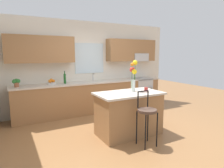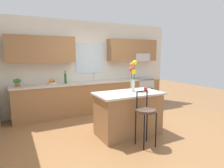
% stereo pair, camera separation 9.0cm
% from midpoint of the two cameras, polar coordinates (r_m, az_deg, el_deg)
% --- Properties ---
extents(ground_plane, '(14.00, 14.00, 0.00)m').
position_cam_midpoint_polar(ground_plane, '(4.54, 3.87, -13.53)').
color(ground_plane, olive).
extents(back_wall_assembly, '(5.60, 0.50, 2.70)m').
position_cam_midpoint_polar(back_wall_assembly, '(6.00, -5.65, 6.70)').
color(back_wall_assembly, silver).
rests_on(back_wall_assembly, ground).
extents(counter_run, '(4.56, 0.64, 0.92)m').
position_cam_midpoint_polar(counter_run, '(5.86, -4.76, -3.65)').
color(counter_run, '#996B42').
rests_on(counter_run, ground).
extents(sink_faucet, '(0.02, 0.13, 0.23)m').
position_cam_midpoint_polar(sink_faucet, '(5.91, -4.91, 2.31)').
color(sink_faucet, '#B7BABC').
rests_on(sink_faucet, counter_run).
extents(oven_range, '(0.60, 0.64, 0.92)m').
position_cam_midpoint_polar(oven_range, '(6.68, 9.07, -2.24)').
color(oven_range, '#B7BABC').
rests_on(oven_range, ground).
extents(kitchen_island, '(1.41, 0.80, 0.92)m').
position_cam_midpoint_polar(kitchen_island, '(4.22, 5.40, -8.61)').
color(kitchen_island, '#996B42').
rests_on(kitchen_island, ground).
extents(bar_stool_near, '(0.36, 0.36, 1.04)m').
position_cam_midpoint_polar(bar_stool_near, '(3.70, 10.62, -8.48)').
color(bar_stool_near, black).
rests_on(bar_stool_near, ground).
extents(flower_vase, '(0.18, 0.18, 0.68)m').
position_cam_midpoint_polar(flower_vase, '(4.19, 6.84, 2.94)').
color(flower_vase, silver).
rests_on(flower_vase, kitchen_island).
extents(mug_ceramic, '(0.08, 0.08, 0.09)m').
position_cam_midpoint_polar(mug_ceramic, '(4.28, 10.51, -1.57)').
color(mug_ceramic, '#A52D28').
rests_on(mug_ceramic, kitchen_island).
extents(fruit_bowl_oranges, '(0.24, 0.24, 0.16)m').
position_cam_midpoint_polar(fruit_bowl_oranges, '(5.43, -16.81, 0.51)').
color(fruit_bowl_oranges, silver).
rests_on(fruit_bowl_oranges, counter_run).
extents(bottle_olive_oil, '(0.06, 0.06, 0.35)m').
position_cam_midpoint_polar(bottle_olive_oil, '(5.49, -13.13, 1.63)').
color(bottle_olive_oil, '#1E5923').
rests_on(bottle_olive_oil, counter_run).
extents(potted_plant_small, '(0.19, 0.13, 0.21)m').
position_cam_midpoint_polar(potted_plant_small, '(5.33, -25.78, 0.55)').
color(potted_plant_small, '#9E5B3D').
rests_on(potted_plant_small, counter_run).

